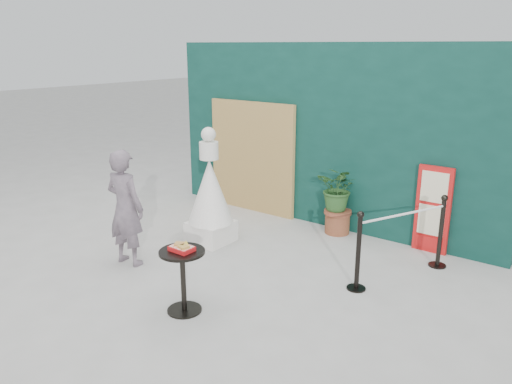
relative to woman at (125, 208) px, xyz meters
name	(u,v)px	position (x,y,z in m)	size (l,w,h in m)	color
ground	(199,290)	(1.35, -0.01, -0.82)	(60.00, 60.00, 0.00)	#ADAAA5
back_wall	(327,136)	(1.35, 3.14, 0.68)	(6.00, 0.30, 3.00)	#0A2E27
bamboo_fence	(252,157)	(-0.05, 2.93, 0.18)	(1.80, 0.08, 2.00)	tan
woman	(125,208)	(0.00, 0.00, 0.00)	(0.59, 0.39, 1.63)	slate
menu_board	(433,210)	(3.25, 2.94, -0.17)	(0.50, 0.07, 1.30)	red
statue	(210,196)	(0.39, 1.29, -0.08)	(0.70, 0.70, 1.80)	white
cafe_table	(183,271)	(1.57, -0.49, -0.32)	(0.52, 0.52, 0.75)	black
food_basket	(182,248)	(1.57, -0.48, -0.03)	(0.26, 0.19, 0.11)	red
planter	(339,195)	(1.79, 2.80, -0.17)	(0.66, 0.57, 1.12)	brown
stanchion_barrier	(402,242)	(3.22, 1.85, -0.32)	(0.84, 1.54, 1.03)	black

